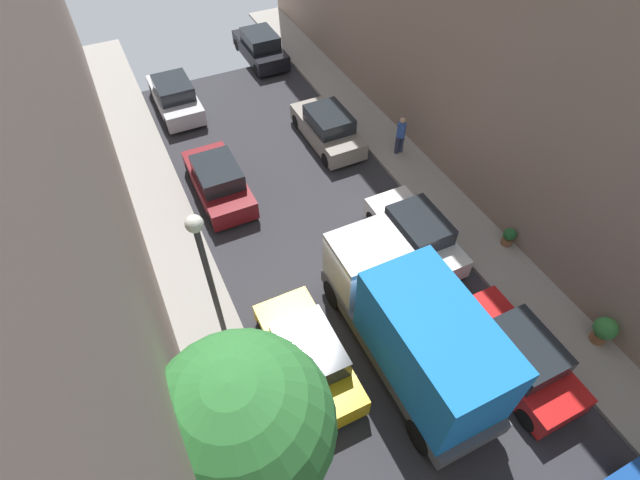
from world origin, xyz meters
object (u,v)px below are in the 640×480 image
object	(u,v)px
potted_plant_2	(200,376)
potted_plant_3	(509,236)
parked_car_right_1	(517,355)
parked_car_left_2	(308,355)
parked_car_right_2	(416,233)
parked_car_right_3	(328,128)
street_tree_0	(242,426)
pedestrian	(401,134)
parked_car_right_4	(260,47)
lamp_post	(206,267)
parked_car_left_4	(175,97)
delivery_truck	(413,328)
parked_car_left_3	(219,181)
potted_plant_0	(604,330)

from	to	relation	value
potted_plant_2	potted_plant_3	distance (m)	11.42
parked_car_right_1	parked_car_left_2	bearing A→B (deg)	154.53
parked_car_right_2	potted_plant_2	bearing A→B (deg)	-167.32
parked_car_left_2	parked_car_right_3	distance (m)	11.04
parked_car_right_2	street_tree_0	world-z (taller)	street_tree_0
parked_car_left_2	pedestrian	distance (m)	10.75
parked_car_right_1	parked_car_right_4	world-z (taller)	same
street_tree_0	potted_plant_2	world-z (taller)	street_tree_0
street_tree_0	lamp_post	size ratio (longest dim) A/B	1.21
potted_plant_3	parked_car_right_1	bearing A→B (deg)	-128.44
parked_car_right_2	parked_car_left_4	bearing A→B (deg)	113.60
parked_car_right_1	parked_car_right_2	size ratio (longest dim) A/B	1.00
street_tree_0	pedestrian	bearing A→B (deg)	45.16
parked_car_left_2	parked_car_right_1	xyz separation A→B (m)	(5.40, -2.57, 0.00)
parked_car_right_1	parked_car_right_2	bearing A→B (deg)	90.00
pedestrian	potted_plant_3	distance (m)	6.27
parked_car_right_4	delivery_truck	world-z (taller)	delivery_truck
parked_car_left_2	street_tree_0	size ratio (longest dim) A/B	0.65
parked_car_left_3	street_tree_0	bearing A→B (deg)	-102.47
delivery_truck	potted_plant_0	size ratio (longest dim) A/B	6.73
pedestrian	potted_plant_2	bearing A→B (deg)	-148.08
parked_car_left_3	parked_car_right_3	distance (m)	5.55
parked_car_left_2	potted_plant_0	world-z (taller)	parked_car_left_2
parked_car_right_3	parked_car_right_4	distance (m)	8.22
parked_car_right_4	pedestrian	distance (m)	10.66
potted_plant_0	parked_car_left_3	bearing A→B (deg)	126.13
pedestrian	potted_plant_3	size ratio (longest dim) A/B	2.46
pedestrian	potted_plant_2	world-z (taller)	pedestrian
potted_plant_2	street_tree_0	bearing A→B (deg)	-81.86
parked_car_right_3	potted_plant_2	distance (m)	12.19
parked_car_left_4	delivery_truck	bearing A→B (deg)	-80.46
potted_plant_3	delivery_truck	bearing A→B (deg)	-158.31
parked_car_right_3	potted_plant_2	bearing A→B (deg)	-133.42
parked_car_right_4	lamp_post	xyz separation A→B (m)	(-7.30, -15.96, 2.95)
parked_car_left_3	delivery_truck	bearing A→B (deg)	-73.93
parked_car_left_3	delivery_truck	distance (m)	9.81
potted_plant_3	parked_car_right_2	bearing A→B (deg)	154.90
potted_plant_3	parked_car_left_3	bearing A→B (deg)	139.92
potted_plant_2	potted_plant_3	world-z (taller)	potted_plant_2
parked_car_right_4	potted_plant_3	world-z (taller)	parked_car_right_4
potted_plant_2	lamp_post	size ratio (longest dim) A/B	0.17
delivery_truck	parked_car_right_1	bearing A→B (deg)	-29.67
parked_car_right_2	parked_car_right_3	bearing A→B (deg)	90.00
parked_car_left_3	potted_plant_2	distance (m)	8.12
potted_plant_2	parked_car_left_2	bearing A→B (deg)	-14.68
parked_car_left_2	delivery_truck	bearing A→B (deg)	-20.96
street_tree_0	parked_car_right_1	bearing A→B (deg)	1.70
parked_car_right_1	delivery_truck	distance (m)	3.29
parked_car_left_2	potted_plant_2	distance (m)	3.08
parked_car_left_3	delivery_truck	xyz separation A→B (m)	(2.70, -9.37, 1.07)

